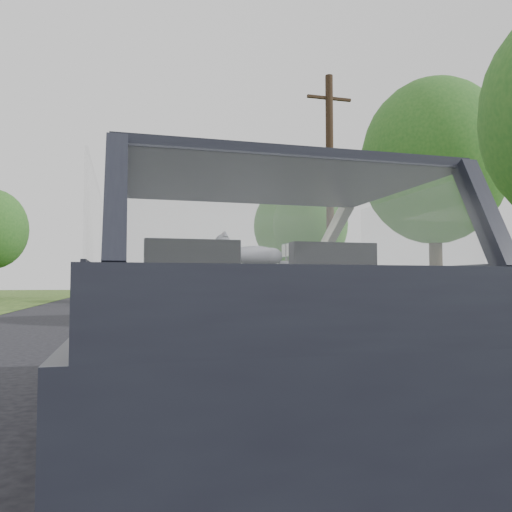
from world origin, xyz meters
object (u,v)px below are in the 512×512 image
cat (255,254)px  other_car (165,284)px  subject_car (248,305)px  utility_pole (330,190)px  highway_sign (287,273)px

cat → other_car: (0.55, 15.77, -0.25)m
subject_car → utility_pole: bearing=64.7°
cat → highway_sign: (5.69, 16.44, 0.21)m
subject_car → utility_pole: size_ratio=0.48×
utility_pole → cat: bearing=-115.6°
utility_pole → other_car: bearing=152.0°
subject_car → other_car: bearing=87.3°
cat → utility_pole: bearing=62.6°
cat → highway_sign: 17.40m
subject_car → cat: (0.21, 0.62, 0.36)m
highway_sign → utility_pole: size_ratio=0.31×
cat → highway_sign: bearing=69.1°
subject_car → other_car: (0.76, 16.39, 0.10)m
subject_car → cat: 0.75m
cat → utility_pole: (6.12, 12.80, 3.12)m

